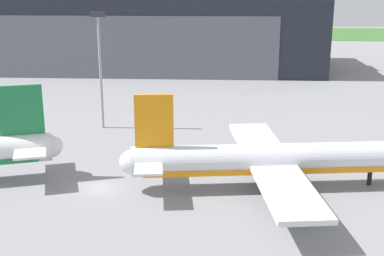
{
  "coord_description": "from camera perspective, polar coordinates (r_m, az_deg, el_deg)",
  "views": [
    {
      "loc": [
        14.47,
        -57.35,
        24.73
      ],
      "look_at": [
        10.41,
        16.42,
        3.11
      ],
      "focal_mm": 48.18,
      "sensor_mm": 36.0,
      "label": 1
    }
  ],
  "objects": [
    {
      "name": "ground_plane",
      "position": [
        64.1,
        -10.22,
        -6.66
      ],
      "size": [
        440.0,
        440.0,
        0.0
      ],
      "primitive_type": "plane",
      "color": "gray"
    },
    {
      "name": "grass_field_strip",
      "position": [
        242.89,
        -0.29,
        10.48
      ],
      "size": [
        440.0,
        56.0,
        0.08
      ],
      "primitive_type": "cube",
      "color": "#3C6B2F",
      "rests_on": "ground_plane"
    },
    {
      "name": "maintenance_hangar",
      "position": [
        150.2,
        -6.72,
        10.55
      ],
      "size": [
        105.05,
        38.9,
        20.8
      ],
      "color": "#232833",
      "rests_on": "ground_plane"
    },
    {
      "name": "airliner_near_left",
      "position": [
        63.14,
        9.3,
        -3.5
      ],
      "size": [
        37.81,
        32.86,
        11.87
      ],
      "color": "silver",
      "rests_on": "ground_plane"
    },
    {
      "name": "apron_light_mast",
      "position": [
        87.21,
        -10.15,
        7.23
      ],
      "size": [
        2.4,
        0.5,
        19.42
      ],
      "color": "#99999E",
      "rests_on": "ground_plane"
    }
  ]
}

